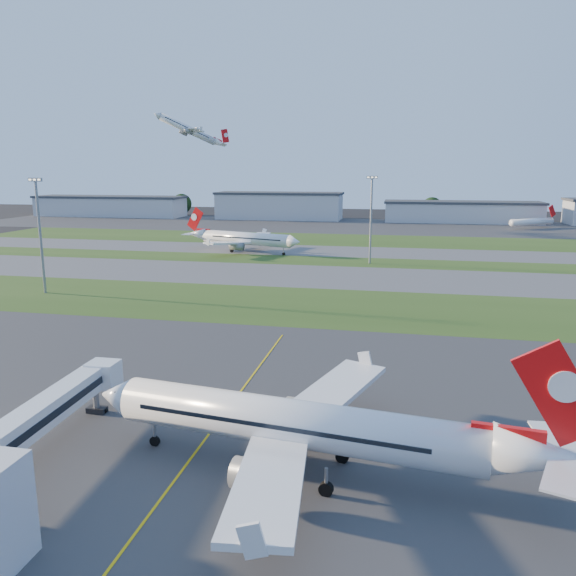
% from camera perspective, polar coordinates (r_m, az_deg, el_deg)
% --- Properties ---
extents(ground, '(700.00, 700.00, 0.00)m').
position_cam_1_polar(ground, '(69.62, -9.99, -11.51)').
color(ground, black).
rests_on(ground, ground).
extents(apron_near, '(300.00, 70.00, 0.01)m').
position_cam_1_polar(apron_near, '(69.62, -9.99, -11.51)').
color(apron_near, '#333335').
rests_on(apron_near, ground).
extents(grass_strip_a, '(300.00, 34.00, 0.01)m').
position_cam_1_polar(grass_strip_a, '(117.10, -0.71, -1.66)').
color(grass_strip_a, '#2B4A18').
rests_on(grass_strip_a, ground).
extents(taxiway_a, '(300.00, 32.00, 0.01)m').
position_cam_1_polar(taxiway_a, '(148.81, 1.98, 1.26)').
color(taxiway_a, '#515154').
rests_on(taxiway_a, ground).
extents(grass_strip_b, '(300.00, 18.00, 0.01)m').
position_cam_1_polar(grass_strip_b, '(173.15, 3.36, 2.75)').
color(grass_strip_b, '#2B4A18').
rests_on(grass_strip_b, ground).
extents(taxiway_b, '(300.00, 26.00, 0.01)m').
position_cam_1_polar(taxiway_b, '(194.71, 4.29, 3.76)').
color(taxiway_b, '#515154').
rests_on(taxiway_b, ground).
extents(grass_strip_c, '(300.00, 40.00, 0.01)m').
position_cam_1_polar(grass_strip_c, '(227.21, 5.36, 4.90)').
color(grass_strip_c, '#2B4A18').
rests_on(grass_strip_c, ground).
extents(apron_far, '(400.00, 80.00, 0.01)m').
position_cam_1_polar(apron_far, '(286.59, 6.68, 6.32)').
color(apron_far, '#333335').
rests_on(apron_far, ground).
extents(yellow_line, '(0.25, 60.00, 0.02)m').
position_cam_1_polar(yellow_line, '(68.05, -5.98, -11.96)').
color(yellow_line, gold).
rests_on(yellow_line, ground).
extents(jet_bridge, '(4.20, 26.90, 6.20)m').
position_cam_1_polar(jet_bridge, '(60.34, -24.53, -12.10)').
color(jet_bridge, silver).
rests_on(jet_bridge, ground).
extents(airliner_parked, '(42.36, 35.72, 13.25)m').
position_cam_1_polar(airliner_parked, '(52.67, 0.96, -13.75)').
color(airliner_parked, white).
rests_on(airliner_parked, ground).
extents(airliner_taxiing, '(40.67, 34.25, 13.08)m').
position_cam_1_polar(airliner_taxiing, '(191.59, -4.39, 5.01)').
color(airliner_taxiing, white).
rests_on(airliner_taxiing, ground).
extents(airliner_departing, '(30.46, 26.45, 11.15)m').
position_cam_1_polar(airliner_departing, '(287.48, -10.06, 15.57)').
color(airliner_departing, white).
extents(mini_jet_near, '(24.13, 18.26, 9.48)m').
position_cam_1_polar(mini_jet_near, '(294.26, 23.55, 6.20)').
color(mini_jet_near, white).
rests_on(mini_jet_near, ground).
extents(light_mast_west, '(3.20, 0.70, 25.80)m').
position_cam_1_polar(light_mast_west, '(137.12, -23.92, 5.59)').
color(light_mast_west, gray).
rests_on(light_mast_west, ground).
extents(light_mast_centre, '(3.20, 0.70, 25.80)m').
position_cam_1_polar(light_mast_centre, '(167.97, 8.44, 7.45)').
color(light_mast_centre, gray).
rests_on(light_mast_centre, ground).
extents(hangar_far_west, '(91.80, 23.00, 12.20)m').
position_cam_1_polar(hangar_far_west, '(359.91, -17.61, 7.95)').
color(hangar_far_west, '#ADAFB5').
rests_on(hangar_far_west, ground).
extents(hangar_west, '(71.40, 23.00, 15.20)m').
position_cam_1_polar(hangar_west, '(322.38, -0.89, 8.37)').
color(hangar_west, '#ADAFB5').
rests_on(hangar_west, ground).
extents(hangar_east, '(81.60, 23.00, 11.20)m').
position_cam_1_polar(hangar_east, '(316.51, 17.24, 7.41)').
color(hangar_east, '#ADAFB5').
rests_on(hangar_east, ground).
extents(tree_far_west, '(11.00, 11.00, 12.00)m').
position_cam_1_polar(tree_far_west, '(391.66, -21.86, 7.98)').
color(tree_far_west, black).
rests_on(tree_far_west, ground).
extents(tree_west, '(12.10, 12.10, 13.20)m').
position_cam_1_polar(tree_west, '(356.11, -10.74, 8.42)').
color(tree_west, black).
rests_on(tree_west, ground).
extents(tree_mid_west, '(9.90, 9.90, 10.80)m').
position_cam_1_polar(tree_mid_west, '(328.94, 3.82, 8.10)').
color(tree_mid_west, black).
rests_on(tree_mid_west, ground).
extents(tree_mid_east, '(11.55, 11.55, 12.60)m').
position_cam_1_polar(tree_mid_east, '(329.27, 14.40, 7.93)').
color(tree_mid_east, black).
rests_on(tree_mid_east, ground).
extents(tree_east, '(10.45, 10.45, 11.40)m').
position_cam_1_polar(tree_east, '(339.32, 27.25, 6.99)').
color(tree_east, black).
rests_on(tree_east, ground).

